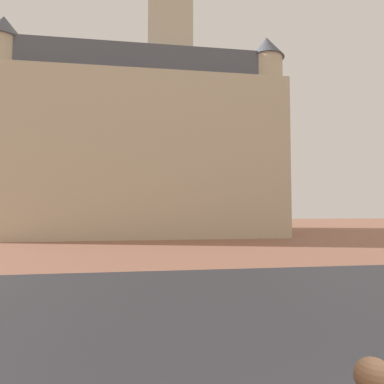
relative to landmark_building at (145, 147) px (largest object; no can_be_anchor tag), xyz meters
The scene contains 3 objects.
ground_plane 23.84m from the landmark_building, 84.19° to the right, with size 120.00×120.00×0.00m, color #93604C.
street_asphalt_strip 25.97m from the landmark_building, 84.73° to the right, with size 120.00×8.87×0.00m, color #2D2D33.
landmark_building is the anchor object (origin of this frame).
Camera 1 is at (-1.89, -1.12, 2.59)m, focal length 29.80 mm.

